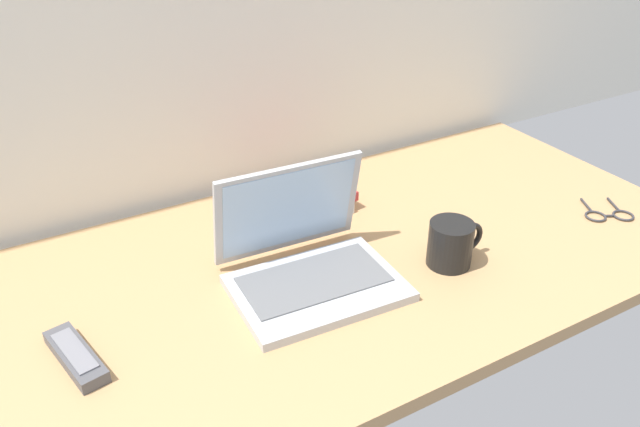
{
  "coord_description": "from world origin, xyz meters",
  "views": [
    {
      "loc": [
        -0.57,
        -0.91,
        0.76
      ],
      "look_at": [
        -0.05,
        0.0,
        0.15
      ],
      "focal_mm": 35.92,
      "sensor_mm": 36.0,
      "label": 1
    }
  ],
  "objects": [
    {
      "name": "book_stack",
      "position": [
        0.04,
        0.21,
        0.05
      ],
      "size": [
        0.2,
        0.18,
        0.05
      ],
      "color": "silver",
      "rests_on": "desk"
    },
    {
      "name": "laptop",
      "position": [
        -0.09,
        -0.03,
        0.08
      ],
      "size": [
        0.32,
        0.28,
        0.22
      ],
      "color": "#B2B5BA",
      "rests_on": "desk"
    },
    {
      "name": "desk",
      "position": [
        0.0,
        0.0,
        0.01
      ],
      "size": [
        1.6,
        0.76,
        0.03
      ],
      "color": "tan",
      "rests_on": "ground"
    },
    {
      "name": "remote_control_near",
      "position": [
        -0.53,
        -0.04,
        0.04
      ],
      "size": [
        0.08,
        0.17,
        0.02
      ],
      "color": "#4C4C51",
      "rests_on": "desk"
    },
    {
      "name": "eyeglasses",
      "position": [
        0.61,
        -0.16,
        0.03
      ],
      "size": [
        0.13,
        0.13,
        0.01
      ],
      "color": "#333338",
      "rests_on": "desk"
    },
    {
      "name": "coffee_mug",
      "position": [
        0.18,
        -0.12,
        0.08
      ],
      "size": [
        0.13,
        0.09,
        0.09
      ],
      "color": "black",
      "rests_on": "desk"
    }
  ]
}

